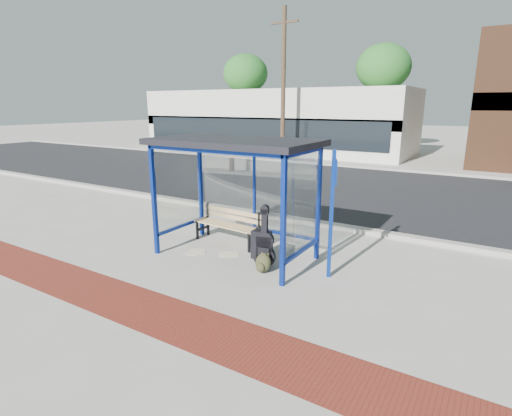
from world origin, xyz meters
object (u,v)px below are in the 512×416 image
Objects in this scene: bench at (229,223)px; guitar_bag at (265,246)px; suitcase at (261,245)px; backpack at (263,264)px.

bench is 1.63m from guitar_bag.
suitcase is at bearing 115.35° from guitar_bag.
guitar_bag reaches higher than bench.
guitar_bag is (1.41, -0.81, -0.03)m from bench.
suitcase is at bearing -18.11° from bench.
bench is at bearing 141.44° from backpack.
bench reaches higher than backpack.
guitar_bag is 3.19× the size of backpack.
guitar_bag is 0.37m from backpack.
guitar_bag is at bearing -51.83° from suitcase.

